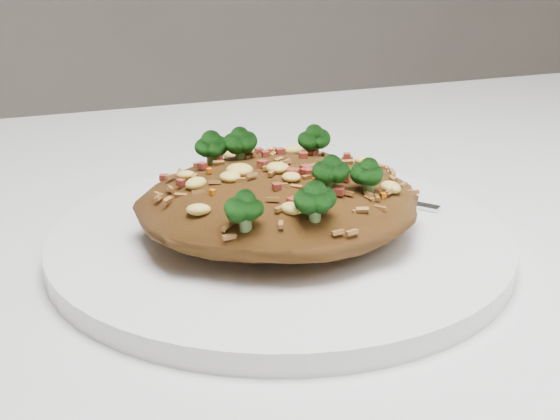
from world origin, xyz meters
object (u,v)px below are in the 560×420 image
object	(u,v)px
plate	(280,241)
fork	(344,191)
dining_table	(399,328)
fried_rice	(280,191)

from	to	relation	value
plate	fork	bearing A→B (deg)	36.88
dining_table	fork	xyz separation A→B (m)	(-0.04, 0.03, 0.11)
plate	fork	xyz separation A→B (m)	(0.07, 0.05, 0.01)
fried_rice	fork	world-z (taller)	fried_rice
dining_table	fried_rice	world-z (taller)	fried_rice
dining_table	fried_rice	bearing A→B (deg)	-168.14
fried_rice	fork	xyz separation A→B (m)	(0.07, 0.05, -0.03)
plate	fried_rice	distance (m)	0.04
dining_table	fried_rice	distance (m)	0.17
dining_table	plate	xyz separation A→B (m)	(-0.11, -0.02, 0.10)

